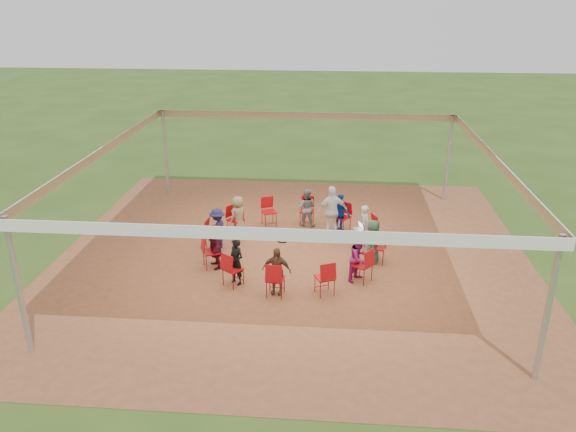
# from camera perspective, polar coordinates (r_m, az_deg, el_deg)

# --- Properties ---
(ground) EXTENTS (80.00, 80.00, 0.00)m
(ground) POSITION_cam_1_polar(r_m,az_deg,el_deg) (15.76, 0.53, -4.00)
(ground) COLOR #304C17
(ground) RESTS_ON ground
(dirt_patch) EXTENTS (13.00, 13.00, 0.00)m
(dirt_patch) POSITION_cam_1_polar(r_m,az_deg,el_deg) (15.75, 0.53, -3.98)
(dirt_patch) COLOR brown
(dirt_patch) RESTS_ON ground
(tent) EXTENTS (10.33, 10.33, 3.00)m
(tent) POSITION_cam_1_polar(r_m,az_deg,el_deg) (14.88, 0.56, 4.26)
(tent) COLOR #B2B2B7
(tent) RESTS_ON ground
(chair_0) EXTENTS (0.57, 0.56, 0.90)m
(chair_0) POSITION_cam_1_polar(r_m,az_deg,el_deg) (16.41, 8.15, -1.42)
(chair_0) COLOR #A80A0E
(chair_0) RESTS_ON ground
(chair_1) EXTENTS (0.60, 0.60, 0.90)m
(chair_1) POSITION_cam_1_polar(r_m,az_deg,el_deg) (17.24, 5.53, -0.13)
(chair_1) COLOR #A80A0E
(chair_1) RESTS_ON ground
(chair_2) EXTENTS (0.47, 0.48, 0.90)m
(chair_2) POSITION_cam_1_polar(r_m,az_deg,el_deg) (17.66, 1.93, 0.51)
(chair_2) COLOR #A80A0E
(chair_2) RESTS_ON ground
(chair_3) EXTENTS (0.56, 0.57, 0.90)m
(chair_3) POSITION_cam_1_polar(r_m,az_deg,el_deg) (17.59, -1.94, 0.42)
(chair_3) COLOR #A80A0E
(chair_3) RESTS_ON ground
(chair_4) EXTENTS (0.60, 0.60, 0.90)m
(chair_4) POSITION_cam_1_polar(r_m,az_deg,el_deg) (17.03, -5.34, -0.40)
(chair_4) COLOR #A80A0E
(chair_4) RESTS_ON ground
(chair_5) EXTENTS (0.48, 0.47, 0.90)m
(chair_5) POSITION_cam_1_polar(r_m,az_deg,el_deg) (16.11, -7.54, -1.83)
(chair_5) COLOR #A80A0E
(chair_5) RESTS_ON ground
(chair_6) EXTENTS (0.57, 0.56, 0.90)m
(chair_6) POSITION_cam_1_polar(r_m,az_deg,el_deg) (15.03, -7.79, -3.64)
(chair_6) COLOR #A80A0E
(chair_6) RESTS_ON ground
(chair_7) EXTENTS (0.60, 0.60, 0.90)m
(chair_7) POSITION_cam_1_polar(r_m,az_deg,el_deg) (14.07, -5.62, -5.39)
(chair_7) COLOR #A80A0E
(chair_7) RESTS_ON ground
(chair_8) EXTENTS (0.47, 0.48, 0.90)m
(chair_8) POSITION_cam_1_polar(r_m,az_deg,el_deg) (13.54, -1.29, -6.43)
(chair_8) COLOR #A80A0E
(chair_8) RESTS_ON ground
(chair_9) EXTENTS (0.56, 0.57, 0.90)m
(chair_9) POSITION_cam_1_polar(r_m,az_deg,el_deg) (13.64, 3.75, -6.26)
(chair_9) COLOR #A80A0E
(chair_9) RESTS_ON ground
(chair_10) EXTENTS (0.60, 0.60, 0.90)m
(chair_10) POSITION_cam_1_polar(r_m,az_deg,el_deg) (14.32, 7.56, -4.98)
(chair_10) COLOR #A80A0E
(chair_10) RESTS_ON ground
(chair_11) EXTENTS (0.48, 0.47, 0.90)m
(chair_11) POSITION_cam_1_polar(r_m,az_deg,el_deg) (15.35, 9.02, -3.16)
(chair_11) COLOR #A80A0E
(chair_11) RESTS_ON ground
(person_seated_0) EXTENTS (0.45, 0.52, 1.22)m
(person_seated_0) POSITION_cam_1_polar(r_m,az_deg,el_deg) (16.30, 7.80, -0.93)
(person_seated_0) COLOR #B2AC9F
(person_seated_0) RESTS_ON ground
(person_seated_1) EXTENTS (0.79, 0.72, 1.22)m
(person_seated_1) POSITION_cam_1_polar(r_m,az_deg,el_deg) (17.09, 5.32, 0.28)
(person_seated_1) COLOR #0D3397
(person_seated_1) RESTS_ON ground
(person_seated_2) EXTENTS (0.63, 0.41, 1.22)m
(person_seated_2) POSITION_cam_1_polar(r_m,az_deg,el_deg) (17.49, 1.87, 0.87)
(person_seated_2) COLOR slate
(person_seated_2) RESTS_ON ground
(person_seated_3) EXTENTS (0.62, 0.68, 1.22)m
(person_seated_3) POSITION_cam_1_polar(r_m,az_deg,el_deg) (16.89, -5.08, 0.02)
(person_seated_3) COLOR #8D7252
(person_seated_3) RESTS_ON ground
(person_seated_4) EXTENTS (0.48, 0.83, 1.22)m
(person_seated_4) POSITION_cam_1_polar(r_m,az_deg,el_deg) (16.01, -7.16, -1.32)
(person_seated_4) COLOR #1C193B
(person_seated_4) RESTS_ON ground
(person_seated_5) EXTENTS (0.84, 1.21, 1.22)m
(person_seated_5) POSITION_cam_1_polar(r_m,az_deg,el_deg) (14.98, -7.38, -3.01)
(person_seated_5) COLOR #420A16
(person_seated_5) RESTS_ON ground
(person_seated_6) EXTENTS (0.53, 0.50, 1.22)m
(person_seated_6) POSITION_cam_1_polar(r_m,az_deg,el_deg) (14.07, -5.29, -4.63)
(person_seated_6) COLOR black
(person_seated_6) RESTS_ON ground
(person_seated_7) EXTENTS (0.75, 0.44, 1.22)m
(person_seated_7) POSITION_cam_1_polar(r_m,az_deg,el_deg) (13.57, -1.18, -5.58)
(person_seated_7) COLOR brown
(person_seated_7) RESTS_ON ground
(person_seated_8) EXTENTS (0.63, 0.68, 1.22)m
(person_seated_8) POSITION_cam_1_polar(r_m,az_deg,el_deg) (14.31, 7.20, -4.25)
(person_seated_8) COLOR #8E185D
(person_seated_8) RESTS_ON ground
(person_seated_9) EXTENTS (0.40, 0.63, 1.22)m
(person_seated_9) POSITION_cam_1_polar(r_m,az_deg,el_deg) (15.28, 8.61, -2.56)
(person_seated_9) COLOR #274934
(person_seated_9) RESTS_ON ground
(standing_person) EXTENTS (1.01, 0.71, 1.56)m
(standing_person) POSITION_cam_1_polar(r_m,az_deg,el_deg) (16.75, 4.50, 0.49)
(standing_person) COLOR silver
(standing_person) RESTS_ON ground
(cable_coil) EXTENTS (0.39, 0.39, 0.03)m
(cable_coil) POSITION_cam_1_polar(r_m,az_deg,el_deg) (16.59, -0.57, -2.54)
(cable_coil) COLOR black
(cable_coil) RESTS_ON ground
(laptop) EXTENTS (0.34, 0.38, 0.21)m
(laptop) POSITION_cam_1_polar(r_m,az_deg,el_deg) (16.24, 7.27, -1.13)
(laptop) COLOR #B7B7BC
(laptop) RESTS_ON ground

